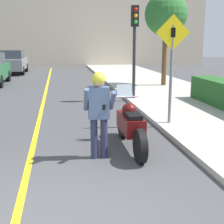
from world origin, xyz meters
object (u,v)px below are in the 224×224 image
motorcycle (130,125)px  person_biker (99,106)px  traffic_light (135,34)px  street_tree (166,15)px  crossing_sign (172,59)px  parked_car_grey (12,62)px

motorcycle → person_biker: size_ratio=1.35×
person_biker → traffic_light: size_ratio=0.50×
traffic_light → street_tree: 4.22m
motorcycle → crossing_sign: size_ratio=0.82×
traffic_light → street_tree: (2.36, 3.35, 0.99)m
street_tree → parked_car_grey: street_tree is taller
person_biker → street_tree: (4.48, 9.18, 2.47)m
street_tree → parked_car_grey: (-8.49, 8.45, -2.67)m
crossing_sign → traffic_light: (-0.06, 3.85, 0.71)m
person_biker → parked_car_grey: bearing=102.8°
person_biker → traffic_light: traffic_light is taller
crossing_sign → parked_car_grey: bearing=111.6°
crossing_sign → traffic_light: 3.92m
crossing_sign → parked_car_grey: (-6.19, 15.65, -0.98)m
crossing_sign → traffic_light: size_ratio=0.82×
traffic_light → parked_car_grey: bearing=117.4°
crossing_sign → street_tree: (2.30, 7.20, 1.70)m
person_biker → crossing_sign: (2.18, 1.98, 0.77)m
traffic_light → street_tree: street_tree is taller
motorcycle → street_tree: size_ratio=0.52×
motorcycle → person_biker: (-0.74, -0.46, 0.54)m
street_tree → parked_car_grey: 12.27m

